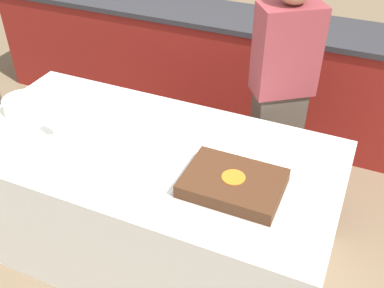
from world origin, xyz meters
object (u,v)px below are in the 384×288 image
Objects in this scene: cake at (233,183)px; wine_glass at (52,119)px; person_cutting_cake at (281,96)px; plate_stack at (24,105)px.

cake is 1.02m from wine_glass.
person_cutting_cake is (0.00, 0.84, 0.01)m from cake.
person_cutting_cake reaches higher than plate_stack.
cake is 0.84m from person_cutting_cake.
cake is at bearing -6.38° from plate_stack.
plate_stack is 0.15× the size of person_cutting_cake.
wine_glass is at bearing -22.94° from plate_stack.
cake is 1.34m from plate_stack.
wine_glass is at bearing 179.23° from cake.
wine_glass is (0.32, -0.14, 0.07)m from plate_stack.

